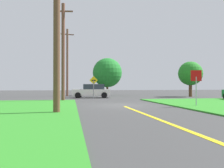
% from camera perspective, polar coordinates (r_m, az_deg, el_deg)
% --- Properties ---
extents(ground_plane, '(120.00, 120.00, 0.00)m').
position_cam_1_polar(ground_plane, '(16.71, 2.36, -5.31)').
color(ground_plane, '#3D3D3D').
extents(lane_stripe_center, '(0.20, 14.00, 0.01)m').
position_cam_1_polar(lane_stripe_center, '(9.11, 13.38, -9.29)').
color(lane_stripe_center, yellow).
rests_on(lane_stripe_center, ground).
extents(stop_sign, '(0.73, 0.17, 2.47)m').
position_cam_1_polar(stop_sign, '(16.52, 20.23, 0.68)').
color(stop_sign, '#9EA0A8').
rests_on(stop_sign, ground).
extents(car_approaching_junction, '(4.63, 2.44, 1.62)m').
position_cam_1_polar(car_approaching_junction, '(27.17, -4.95, -1.75)').
color(car_approaching_junction, white).
rests_on(car_approaching_junction, ground).
extents(utility_pole_near, '(1.79, 0.43, 8.81)m').
position_cam_1_polar(utility_pole_near, '(12.33, -13.61, 14.05)').
color(utility_pole_near, brown).
rests_on(utility_pole_near, ground).
extents(utility_pole_mid, '(1.80, 0.36, 9.10)m').
position_cam_1_polar(utility_pole_mid, '(21.98, -12.08, 8.03)').
color(utility_pole_mid, brown).
rests_on(utility_pole_mid, ground).
extents(utility_pole_far, '(1.79, 0.43, 9.14)m').
position_cam_1_polar(utility_pole_far, '(31.71, -11.07, 5.48)').
color(utility_pole_far, brown).
rests_on(utility_pole_far, ground).
extents(direction_sign, '(0.91, 0.08, 2.47)m').
position_cam_1_polar(direction_sign, '(24.68, -4.60, -0.19)').
color(direction_sign, slate).
rests_on(direction_sign, ground).
extents(oak_tree_left, '(3.13, 3.13, 4.61)m').
position_cam_1_polar(oak_tree_left, '(31.65, 18.94, 2.46)').
color(oak_tree_left, brown).
rests_on(oak_tree_left, ground).
extents(pine_tree_center, '(4.31, 4.31, 5.52)m').
position_cam_1_polar(pine_tree_center, '(33.76, -1.17, 2.83)').
color(pine_tree_center, brown).
rests_on(pine_tree_center, ground).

